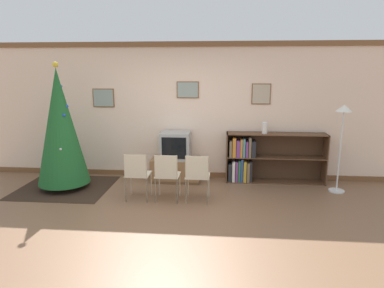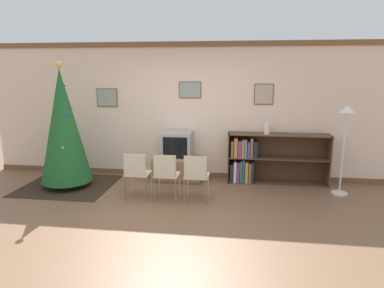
{
  "view_description": "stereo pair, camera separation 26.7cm",
  "coord_description": "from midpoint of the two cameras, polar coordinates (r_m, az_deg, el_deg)",
  "views": [
    {
      "loc": [
        0.73,
        -4.62,
        2.17
      ],
      "look_at": [
        0.22,
        1.18,
        0.9
      ],
      "focal_mm": 32.0,
      "sensor_mm": 36.0,
      "label": 1
    },
    {
      "loc": [
        1.0,
        -4.59,
        2.17
      ],
      "look_at": [
        0.22,
        1.18,
        0.9
      ],
      "focal_mm": 32.0,
      "sensor_mm": 36.0,
      "label": 2
    }
  ],
  "objects": [
    {
      "name": "bookshelf",
      "position": [
        6.8,
        12.31,
        -2.49
      ],
      "size": [
        1.91,
        0.36,
        0.97
      ],
      "color": "brown",
      "rests_on": "ground_plane"
    },
    {
      "name": "standing_lamp",
      "position": [
        6.47,
        25.31,
        2.62
      ],
      "size": [
        0.28,
        0.28,
        1.58
      ],
      "color": "silver",
      "rests_on": "ground_plane"
    },
    {
      "name": "folding_chair_center",
      "position": [
        5.71,
        -3.03,
        -5.0
      ],
      "size": [
        0.4,
        0.4,
        0.82
      ],
      "color": "beige",
      "rests_on": "ground_plane"
    },
    {
      "name": "vase",
      "position": [
        6.64,
        13.5,
        2.57
      ],
      "size": [
        0.11,
        0.11,
        0.23
      ],
      "color": "silver",
      "rests_on": "bookshelf"
    },
    {
      "name": "folding_chair_right",
      "position": [
        5.64,
        2.05,
        -5.21
      ],
      "size": [
        0.4,
        0.4,
        0.82
      ],
      "color": "beige",
      "rests_on": "ground_plane"
    },
    {
      "name": "folding_chair_left",
      "position": [
        5.82,
        -7.95,
        -4.76
      ],
      "size": [
        0.4,
        0.4,
        0.82
      ],
      "color": "beige",
      "rests_on": "ground_plane"
    },
    {
      "name": "ground_plane",
      "position": [
        5.16,
        -2.75,
        -12.59
      ],
      "size": [
        24.0,
        24.0,
        0.0
      ],
      "primitive_type": "plane",
      "color": "brown"
    },
    {
      "name": "tv_console",
      "position": [
        6.82,
        -1.29,
        -4.23
      ],
      "size": [
        0.96,
        0.52,
        0.45
      ],
      "color": "brown",
      "rests_on": "ground_plane"
    },
    {
      "name": "area_rug",
      "position": [
        6.94,
        -18.89,
        -6.57
      ],
      "size": [
        1.68,
        1.49,
        0.01
      ],
      "color": "#332319",
      "rests_on": "ground_plane"
    },
    {
      "name": "christmas_tree",
      "position": [
        6.67,
        -19.57,
        2.8
      ],
      "size": [
        0.93,
        0.93,
        2.3
      ],
      "color": "maroon",
      "rests_on": "area_rug"
    },
    {
      "name": "wall_back",
      "position": [
        6.9,
        0.42,
        5.49
      ],
      "size": [
        8.31,
        0.11,
        2.7
      ],
      "color": "beige",
      "rests_on": "ground_plane"
    },
    {
      "name": "television",
      "position": [
        6.7,
        -1.32,
        -0.21
      ],
      "size": [
        0.57,
        0.51,
        0.53
      ],
      "color": "#9E9E99",
      "rests_on": "tv_console"
    }
  ]
}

